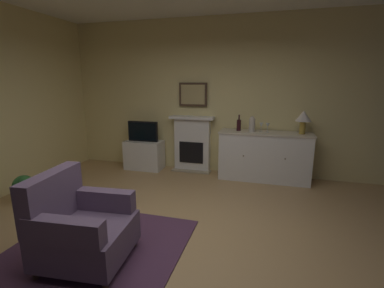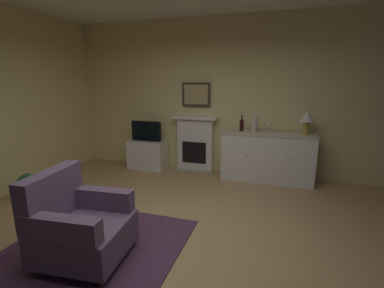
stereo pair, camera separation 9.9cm
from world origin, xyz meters
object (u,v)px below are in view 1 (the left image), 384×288
potted_plant_fern (24,186)px  wine_glass_center (268,125)px  sideboard_cabinet (264,156)px  framed_picture (193,95)px  tv_cabinet (144,155)px  table_lamp (303,118)px  fireplace_unit (192,144)px  vase_decorative (252,124)px  wine_bottle (239,125)px  tv_set (143,131)px  wine_glass_left (261,125)px  armchair (80,227)px

potted_plant_fern → wine_glass_center: bearing=30.0°
sideboard_cabinet → wine_glass_center: (0.03, -0.00, 0.56)m
framed_picture → tv_cabinet: (-0.97, -0.21, -1.22)m
table_lamp → tv_cabinet: 3.09m
sideboard_cabinet → potted_plant_fern: (-3.36, -1.96, -0.19)m
fireplace_unit → vase_decorative: vase_decorative is taller
vase_decorative → wine_glass_center: bearing=10.4°
sideboard_cabinet → wine_glass_center: 0.56m
framed_picture → wine_bottle: size_ratio=1.90×
framed_picture → sideboard_cabinet: size_ratio=0.34×
fireplace_unit → tv_set: fireplace_unit is taller
fireplace_unit → wine_bottle: 1.03m
tv_set → fireplace_unit: bearing=10.8°
wine_glass_left → tv_set: wine_glass_left is taller
sideboard_cabinet → potted_plant_fern: 3.90m
framed_picture → tv_set: size_ratio=0.89×
framed_picture → table_lamp: bearing=-6.4°
table_lamp → wine_bottle: bearing=178.6°
potted_plant_fern → armchair: size_ratio=0.47×
sideboard_cabinet → wine_bottle: size_ratio=5.56×
fireplace_unit → sideboard_cabinet: fireplace_unit is taller
tv_cabinet → potted_plant_fern: bearing=-116.8°
wine_glass_left → wine_glass_center: same height
tv_cabinet → armchair: 3.00m
fireplace_unit → table_lamp: bearing=-5.1°
tv_cabinet → armchair: armchair is taller
wine_glass_center → armchair: 3.42m
potted_plant_fern → tv_cabinet: bearing=63.2°
framed_picture → wine_glass_left: 1.42m
wine_glass_left → table_lamp: bearing=-0.3°
table_lamp → tv_cabinet: size_ratio=0.53×
wine_glass_left → potted_plant_fern: size_ratio=0.38×
sideboard_cabinet → wine_glass_left: bearing=177.4°
sideboard_cabinet → wine_glass_left: size_ratio=9.78×
wine_glass_left → tv_cabinet: (-2.29, 0.01, -0.71)m
vase_decorative → potted_plant_fern: size_ratio=0.65×
wine_glass_left → tv_cabinet: bearing=179.7°
fireplace_unit → potted_plant_fern: fireplace_unit is taller
framed_picture → wine_bottle: bearing=-12.0°
tv_set → wine_glass_center: bearing=0.2°
framed_picture → armchair: 3.33m
fireplace_unit → tv_set: (-0.98, -0.19, 0.23)m
potted_plant_fern → sideboard_cabinet: bearing=30.2°
tv_set → potted_plant_fern: bearing=-117.0°
wine_glass_center → tv_set: (-2.40, -0.01, -0.22)m
table_lamp → wine_glass_center: (-0.57, -0.00, -0.16)m
wine_glass_left → vase_decorative: vase_decorative is taller
sideboard_cabinet → wine_glass_center: bearing=-1.1°
framed_picture → wine_glass_center: 1.53m
wine_glass_center → potted_plant_fern: wine_glass_center is taller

